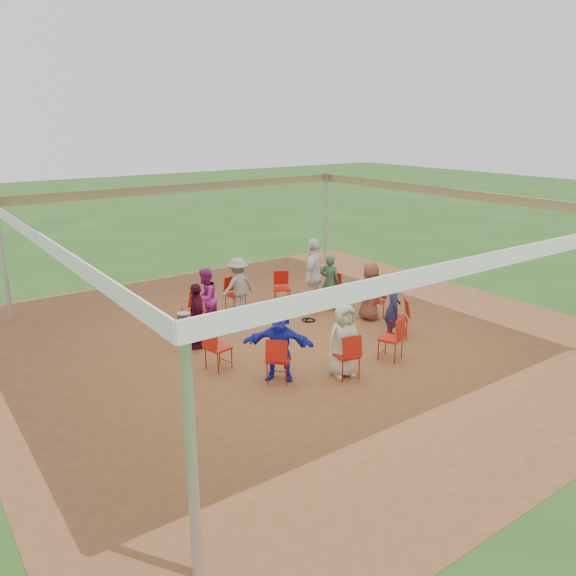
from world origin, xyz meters
TOP-DOWN VIEW (x-y plane):
  - ground at (0.00, 0.00)m, footprint 80.00×80.00m
  - dirt_patch at (0.00, 0.00)m, footprint 13.00×13.00m
  - tent at (0.00, 0.00)m, footprint 10.33×10.33m
  - chair_0 at (2.30, -0.14)m, footprint 0.46×0.45m
  - chair_1 at (2.01, 1.13)m, footprint 0.59×0.58m
  - chair_2 at (1.08, 2.04)m, footprint 0.58×0.59m
  - chair_3 at (-0.19, 2.30)m, footprint 0.46×0.47m
  - chair_4 at (-1.41, 1.83)m, footprint 0.60×0.60m
  - chair_5 at (-2.17, 0.78)m, footprint 0.56×0.54m
  - chair_6 at (-2.25, -0.52)m, footprint 0.52×0.51m
  - chair_7 at (-1.61, -1.65)m, footprint 0.61×0.61m
  - chair_8 at (-0.46, -2.26)m, footprint 0.50×0.52m
  - chair_9 at (0.83, -2.15)m, footprint 0.55×0.56m
  - chair_10 at (1.86, -1.36)m, footprint 0.60×0.60m
  - person_seated_0 at (2.18, -0.13)m, footprint 0.43×0.72m
  - person_seated_1 at (1.91, 1.07)m, footprint 0.56×0.62m
  - person_seated_2 at (-0.18, 2.18)m, footprint 0.96×0.54m
  - person_seated_3 at (-1.33, 1.74)m, footprint 0.80×0.74m
  - person_seated_4 at (-2.06, 0.74)m, footprint 0.69×0.94m
  - person_seated_5 at (-1.53, -1.57)m, footprint 1.30×1.29m
  - person_seated_6 at (-0.44, -2.14)m, footprint 0.77×0.53m
  - person_seated_7 at (1.77, -1.29)m, footprint 0.59×0.63m
  - standing_person at (1.41, 1.13)m, footprint 1.25×1.11m
  - cable_coil at (0.90, 0.64)m, footprint 0.35×0.35m
  - laptop at (2.02, -0.12)m, footprint 0.28×0.35m

SIDE VIEW (x-z plane):
  - ground at x=0.00m, z-range 0.00..0.00m
  - dirt_patch at x=0.00m, z-range 0.01..0.01m
  - cable_coil at x=0.90m, z-range 0.01..0.04m
  - chair_0 at x=2.30m, z-range 0.00..0.90m
  - chair_1 at x=2.01m, z-range 0.00..0.90m
  - chair_2 at x=1.08m, z-range 0.00..0.90m
  - chair_3 at x=-0.19m, z-range 0.00..0.90m
  - chair_4 at x=-1.41m, z-range 0.00..0.90m
  - chair_5 at x=-2.17m, z-range 0.00..0.90m
  - chair_6 at x=-2.25m, z-range 0.00..0.90m
  - chair_7 at x=-1.61m, z-range 0.00..0.90m
  - chair_8 at x=-0.46m, z-range 0.00..0.90m
  - chair_9 at x=0.83m, z-range 0.00..0.90m
  - chair_10 at x=1.86m, z-range 0.00..0.90m
  - laptop at x=2.02m, z-range 0.56..0.79m
  - person_seated_0 at x=2.18m, z-range 0.01..1.44m
  - person_seated_1 at x=1.91m, z-range 0.01..1.44m
  - person_seated_2 at x=-0.18m, z-range 0.01..1.44m
  - person_seated_3 at x=-1.33m, z-range 0.01..1.44m
  - person_seated_4 at x=-2.06m, z-range 0.01..1.44m
  - person_seated_5 at x=-1.53m, z-range 0.01..1.44m
  - person_seated_6 at x=-0.44m, z-range 0.01..1.44m
  - person_seated_7 at x=1.77m, z-range 0.01..1.44m
  - standing_person at x=1.41m, z-range 0.01..1.92m
  - tent at x=0.00m, z-range 0.87..3.87m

